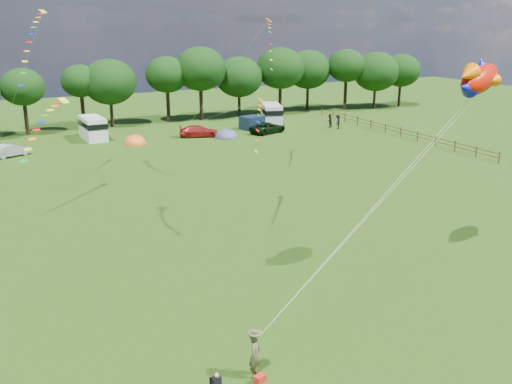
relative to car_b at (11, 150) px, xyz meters
name	(u,v)px	position (x,y,z in m)	size (l,w,h in m)	color
ground_plane	(327,311)	(11.72, -42.70, -0.67)	(180.00, 180.00, 0.00)	black
tree_line	(137,78)	(17.02, 12.29, 5.68)	(102.98, 10.98, 10.27)	black
fence	(393,129)	(43.72, -8.20, 0.03)	(0.12, 33.12, 1.20)	#472D19
car_b	(11,150)	(0.00, 0.00, 0.00)	(1.43, 3.82, 1.35)	#969A9F
car_c	(199,131)	(21.43, 1.17, 0.02)	(1.93, 4.60, 1.38)	#A21B18
car_d	(268,128)	(30.15, -0.39, 0.02)	(2.29, 5.07, 1.38)	black
campervan_c	(93,127)	(9.52, 5.47, 0.75)	(2.55, 5.52, 2.66)	silver
campervan_d	(271,113)	(33.53, 5.15, 0.79)	(4.07, 6.01, 2.72)	silver
tent_orange	(135,144)	(13.29, 0.46, -0.65)	(2.65, 2.90, 2.07)	orange
tent_greyblue	(226,137)	(24.26, -0.78, -0.65)	(2.91, 3.19, 2.16)	#424A63
awning_navy	(252,123)	(29.51, 2.98, 0.18)	(2.72, 2.21, 1.70)	black
kite_flyer	(255,355)	(6.20, -45.93, 0.29)	(0.70, 0.46, 1.92)	brown
camp_chair	(217,383)	(4.25, -46.59, 0.00)	(0.52, 0.52, 1.14)	#99999E
kite_bag	(260,379)	(6.17, -46.42, -0.51)	(0.47, 0.31, 0.33)	red
fish_kite	(477,79)	(21.47, -41.50, 10.15)	(4.31, 2.61, 2.26)	#C61100
streamer_kite_a	(33,35)	(2.20, -13.37, 11.97)	(3.29, 5.49, 5.73)	yellow
streamer_kite_b	(47,119)	(1.95, -19.40, 6.09)	(4.38, 4.71, 3.83)	#F0FF29
streamer_kite_c	(259,116)	(14.41, -29.69, 6.98)	(3.10, 5.02, 2.82)	#FFA71C
walker_a	(329,121)	(39.33, -0.48, 0.20)	(0.85, 0.53, 1.76)	black
walker_b	(338,122)	(39.72, -1.90, 0.27)	(1.22, 0.57, 1.89)	black
streamer_kite_d	(270,35)	(21.53, -17.42, 11.82)	(2.68, 5.14, 4.30)	#F4A200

